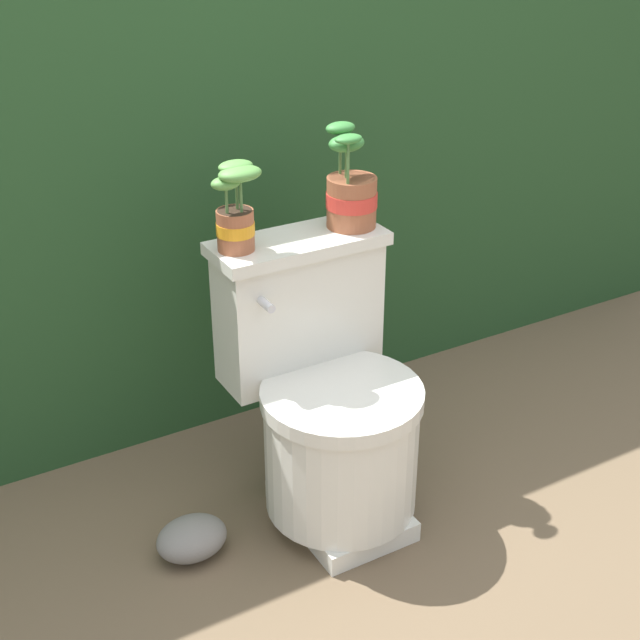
# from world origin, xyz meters

# --- Properties ---
(ground_plane) EXTENTS (12.00, 12.00, 0.00)m
(ground_plane) POSITION_xyz_m (0.00, 0.00, 0.00)
(ground_plane) COLOR brown
(hedge_backdrop) EXTENTS (3.56, 0.61, 1.42)m
(hedge_backdrop) POSITION_xyz_m (0.00, 0.85, 0.71)
(hedge_backdrop) COLOR #234723
(hedge_backdrop) RESTS_ON ground
(toilet) EXTENTS (0.42, 0.49, 0.69)m
(toilet) POSITION_xyz_m (0.08, 0.05, 0.30)
(toilet) COLOR silver
(toilet) RESTS_ON ground
(potted_plant_left) EXTENTS (0.11, 0.10, 0.21)m
(potted_plant_left) POSITION_xyz_m (-0.07, 0.20, 0.78)
(potted_plant_left) COLOR #9E5638
(potted_plant_left) RESTS_ON toilet
(potted_plant_midleft) EXTENTS (0.13, 0.13, 0.25)m
(potted_plant_midleft) POSITION_xyz_m (0.23, 0.20, 0.78)
(potted_plant_midleft) COLOR #9E5638
(potted_plant_midleft) RESTS_ON toilet
(garden_stone) EXTENTS (0.17, 0.14, 0.09)m
(garden_stone) POSITION_xyz_m (-0.29, 0.05, 0.05)
(garden_stone) COLOR gray
(garden_stone) RESTS_ON ground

